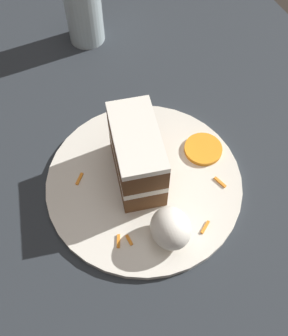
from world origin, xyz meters
TOP-DOWN VIEW (x-y plane):
  - ground_plane at (0.00, 0.00)m, footprint 6.00×6.00m
  - dining_table at (0.00, 0.00)m, footprint 1.18×0.89m
  - plate at (-0.02, 0.02)m, footprint 0.28×0.28m
  - cake_slice at (-0.03, 0.02)m, footprint 0.13×0.08m
  - cream_dollop at (0.08, 0.02)m, footprint 0.06×0.05m
  - orange_garnish at (-0.03, 0.13)m, footprint 0.06×0.06m
  - carrot_shreds_scatter at (0.03, 0.02)m, footprint 0.16×0.19m
  - drinking_glass at (-0.35, 0.06)m, footprint 0.07×0.07m

SIDE VIEW (x-z plane):
  - ground_plane at x=0.00m, z-range 0.00..0.00m
  - dining_table at x=0.00m, z-range 0.00..0.02m
  - plate at x=-0.02m, z-range 0.02..0.03m
  - carrot_shreds_scatter at x=0.03m, z-range 0.03..0.03m
  - orange_garnish at x=-0.03m, z-range 0.03..0.04m
  - cream_dollop at x=0.08m, z-range 0.03..0.08m
  - drinking_glass at x=-0.35m, z-range 0.01..0.14m
  - cake_slice at x=-0.03m, z-range 0.03..0.13m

